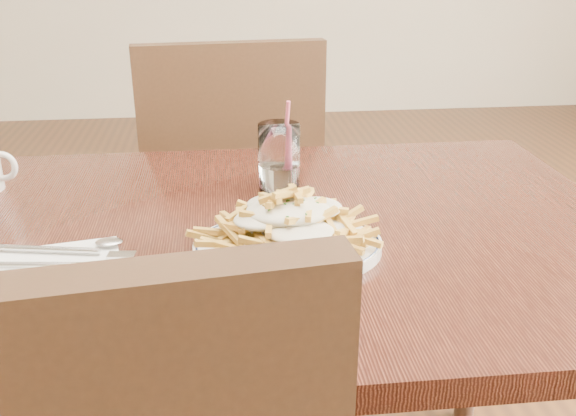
{
  "coord_description": "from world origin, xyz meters",
  "views": [
    {
      "loc": [
        -0.05,
        -0.92,
        1.18
      ],
      "look_at": [
        0.04,
        -0.09,
        0.82
      ],
      "focal_mm": 40.0,
      "sensor_mm": 36.0,
      "label": 1
    }
  ],
  "objects": [
    {
      "name": "table",
      "position": [
        0.0,
        0.0,
        0.67
      ],
      "size": [
        1.2,
        0.8,
        0.75
      ],
      "color": "black",
      "rests_on": "ground"
    },
    {
      "name": "chair_far",
      "position": [
        -0.03,
        0.66,
        0.54
      ],
      "size": [
        0.48,
        0.48,
        0.95
      ],
      "color": "black",
      "rests_on": "ground"
    },
    {
      "name": "fries_plate",
      "position": [
        0.04,
        -0.09,
        0.76
      ],
      "size": [
        0.28,
        0.25,
        0.02
      ],
      "color": "white",
      "rests_on": "table"
    },
    {
      "name": "loaded_fries",
      "position": [
        0.04,
        -0.09,
        0.8
      ],
      "size": [
        0.24,
        0.2,
        0.07
      ],
      "color": "gold",
      "rests_on": "fries_plate"
    },
    {
      "name": "napkin",
      "position": [
        -0.29,
        -0.1,
        0.75
      ],
      "size": [
        0.2,
        0.15,
        0.01
      ],
      "primitive_type": "cube",
      "rotation": [
        0.0,
        0.0,
        0.19
      ],
      "color": "white",
      "rests_on": "table"
    },
    {
      "name": "cutlery",
      "position": [
        -0.29,
        -0.1,
        0.76
      ],
      "size": [
        0.21,
        0.09,
        0.01
      ],
      "color": "silver",
      "rests_on": "napkin"
    },
    {
      "name": "water_glass",
      "position": [
        0.05,
        0.16,
        0.8
      ],
      "size": [
        0.07,
        0.07,
        0.16
      ],
      "color": "white",
      "rests_on": "table"
    }
  ]
}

